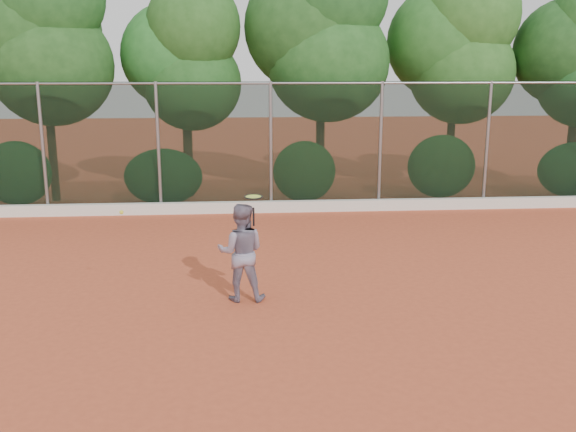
{
  "coord_description": "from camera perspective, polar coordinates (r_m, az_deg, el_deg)",
  "views": [
    {
      "loc": [
        -0.87,
        -10.25,
        3.9
      ],
      "look_at": [
        0.0,
        1.0,
        1.25
      ],
      "focal_mm": 40.0,
      "sensor_mm": 36.0,
      "label": 1
    }
  ],
  "objects": [
    {
      "name": "tennis_racket",
      "position": [
        10.42,
        -3.09,
        1.51
      ],
      "size": [
        0.33,
        0.33,
        0.53
      ],
      "color": "black",
      "rests_on": "ground"
    },
    {
      "name": "tennis_ball_in_flight",
      "position": [
        10.37,
        -14.59,
        0.32
      ],
      "size": [
        0.07,
        0.07,
        0.07
      ],
      "color": "yellow",
      "rests_on": "ground"
    },
    {
      "name": "foliage_backdrop",
      "position": [
        19.24,
        -3.58,
        14.68
      ],
      "size": [
        23.7,
        3.63,
        7.55
      ],
      "color": "#44281A",
      "rests_on": "ground"
    },
    {
      "name": "tennis_player",
      "position": [
        10.84,
        -4.19,
        -3.23
      ],
      "size": [
        0.86,
        0.7,
        1.67
      ],
      "primitive_type": "imported",
      "rotation": [
        0.0,
        0.0,
        3.06
      ],
      "color": "gray",
      "rests_on": "ground"
    },
    {
      "name": "concrete_curb",
      "position": [
        17.5,
        -1.47,
        0.83
      ],
      "size": [
        24.0,
        0.2,
        0.3
      ],
      "primitive_type": "cube",
      "color": "silver",
      "rests_on": "ground"
    },
    {
      "name": "ground",
      "position": [
        11.0,
        0.41,
        -7.55
      ],
      "size": [
        80.0,
        80.0,
        0.0
      ],
      "primitive_type": "plane",
      "color": "#C34F2E",
      "rests_on": "ground"
    },
    {
      "name": "chainlink_fence",
      "position": [
        17.39,
        -1.54,
        6.47
      ],
      "size": [
        24.09,
        0.09,
        3.5
      ],
      "color": "black",
      "rests_on": "ground"
    }
  ]
}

